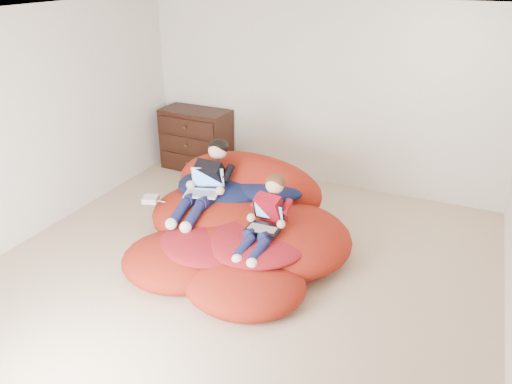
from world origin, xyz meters
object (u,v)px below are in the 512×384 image
object	(u,v)px
dresser	(196,140)
beanbag_pile	(240,224)
laptop_white	(204,186)
younger_boy	(267,214)
older_boy	(207,180)
laptop_black	(266,221)

from	to	relation	value
dresser	beanbag_pile	size ratio (longest dim) A/B	0.43
dresser	laptop_white	bearing A→B (deg)	-56.95
younger_boy	laptop_white	distance (m)	0.93
dresser	older_boy	bearing A→B (deg)	-55.86
beanbag_pile	laptop_black	distance (m)	0.62
beanbag_pile	younger_boy	distance (m)	0.64
older_boy	younger_boy	size ratio (longest dim) A/B	1.22
beanbag_pile	laptop_white	xyz separation A→B (m)	(-0.44, 0.01, 0.38)
beanbag_pile	laptop_black	xyz separation A→B (m)	(0.45, -0.31, 0.30)
older_boy	beanbag_pile	bearing A→B (deg)	-11.04
beanbag_pile	laptop_black	size ratio (longest dim) A/B	7.35
dresser	older_boy	xyz separation A→B (m)	(1.15, -1.70, 0.23)
older_boy	laptop_black	world-z (taller)	older_boy
beanbag_pile	laptop_white	distance (m)	0.58
dresser	younger_boy	size ratio (longest dim) A/B	1.15
dresser	older_boy	world-z (taller)	older_boy
younger_boy	laptop_white	bearing A→B (deg)	161.44
dresser	laptop_white	xyz separation A→B (m)	(1.15, -1.77, 0.18)
laptop_white	older_boy	bearing A→B (deg)	90.00
beanbag_pile	older_boy	world-z (taller)	older_boy
older_boy	younger_boy	world-z (taller)	older_boy
dresser	laptop_black	size ratio (longest dim) A/B	3.14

